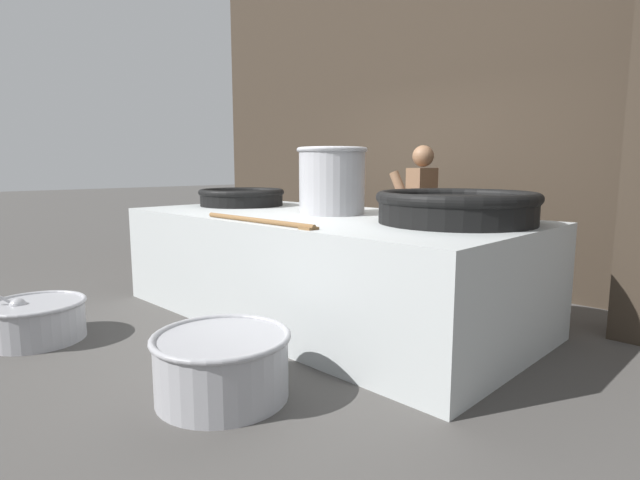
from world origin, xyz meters
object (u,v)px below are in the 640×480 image
(giant_wok_far, at_px, (456,206))
(prep_bowl_vegetables, at_px, (36,319))
(stock_pot, at_px, (332,180))
(prep_bowl_meat, at_px, (222,362))
(giant_wok_near, at_px, (242,197))
(cook, at_px, (421,216))

(giant_wok_far, bearing_deg, prep_bowl_vegetables, -135.72)
(giant_wok_far, relative_size, stock_pot, 1.92)
(prep_bowl_meat, bearing_deg, giant_wok_far, 75.55)
(giant_wok_near, height_order, cook, cook)
(giant_wok_far, distance_m, prep_bowl_meat, 2.18)
(prep_bowl_vegetables, distance_m, prep_bowl_meat, 2.04)
(giant_wok_near, xyz_separation_m, prep_bowl_vegetables, (0.23, -2.30, -0.91))
(giant_wok_near, relative_size, cook, 0.59)
(stock_pot, distance_m, prep_bowl_vegetables, 2.83)
(cook, distance_m, prep_bowl_meat, 3.11)
(giant_wok_far, height_order, cook, cook)
(stock_pot, height_order, prep_bowl_meat, stock_pot)
(giant_wok_near, bearing_deg, prep_bowl_vegetables, -84.26)
(giant_wok_near, distance_m, prep_bowl_meat, 2.99)
(giant_wok_near, xyz_separation_m, giant_wok_far, (2.71, 0.11, 0.03))
(stock_pot, relative_size, cook, 0.40)
(giant_wok_near, bearing_deg, prep_bowl_meat, -39.40)
(stock_pot, distance_m, prep_bowl_meat, 2.24)
(cook, bearing_deg, giant_wok_near, 25.44)
(cook, height_order, prep_bowl_meat, cook)
(giant_wok_far, xyz_separation_m, prep_bowl_vegetables, (-2.48, -2.41, -0.94))
(prep_bowl_vegetables, relative_size, prep_bowl_meat, 1.08)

